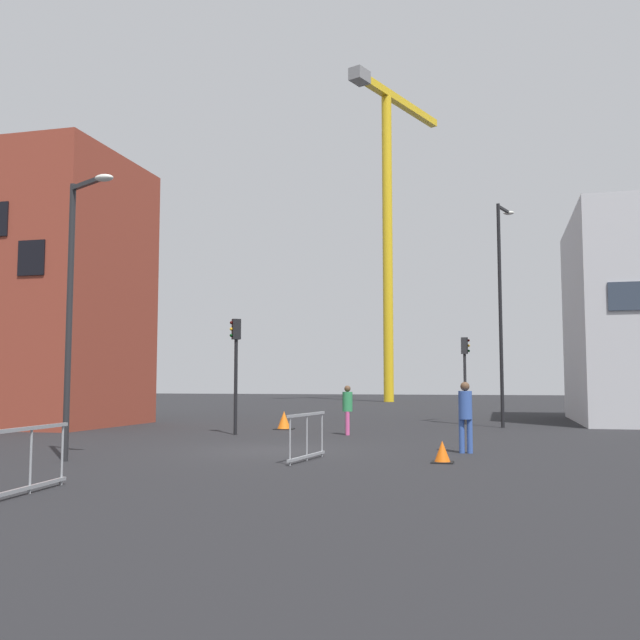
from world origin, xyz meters
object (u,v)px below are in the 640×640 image
(streetlamp_tall, at_px, (501,299))
(streetlamp_short, at_px, (74,294))
(construction_crane, at_px, (388,202))
(pedestrian_walking, at_px, (347,406))
(traffic_cone_on_verge, at_px, (284,421))
(traffic_cone_by_barrier, at_px, (442,453))
(traffic_light_near, at_px, (465,365))
(traffic_light_verge, at_px, (236,357))
(pedestrian_waiting, at_px, (465,411))

(streetlamp_tall, distance_m, streetlamp_short, 17.68)
(streetlamp_short, bearing_deg, construction_crane, 90.04)
(streetlamp_short, relative_size, pedestrian_walking, 3.86)
(streetlamp_tall, xyz_separation_m, streetlamp_short, (-9.57, -14.81, -1.28))
(traffic_cone_on_verge, relative_size, traffic_cone_by_barrier, 1.40)
(traffic_light_near, relative_size, traffic_light_verge, 0.93)
(pedestrian_walking, bearing_deg, streetlamp_short, -115.02)
(construction_crane, bearing_deg, traffic_light_near, -76.02)
(traffic_cone_by_barrier, bearing_deg, traffic_cone_on_verge, 124.41)
(pedestrian_waiting, bearing_deg, traffic_light_verge, 150.70)
(pedestrian_walking, bearing_deg, construction_crane, 96.44)
(streetlamp_short, distance_m, pedestrian_waiting, 9.92)
(traffic_light_near, distance_m, pedestrian_walking, 8.00)
(pedestrian_waiting, height_order, traffic_cone_on_verge, pedestrian_waiting)
(traffic_light_near, bearing_deg, traffic_cone_by_barrier, -89.46)
(pedestrian_walking, bearing_deg, pedestrian_waiting, -51.77)
(streetlamp_tall, bearing_deg, construction_crane, 105.79)
(construction_crane, xyz_separation_m, streetlamp_short, (0.03, -48.78, -14.29))
(pedestrian_walking, relative_size, pedestrian_waiting, 0.93)
(pedestrian_waiting, distance_m, traffic_cone_on_verge, 10.29)
(pedestrian_waiting, bearing_deg, traffic_cone_on_verge, 133.59)
(streetlamp_short, relative_size, traffic_cone_by_barrier, 13.09)
(pedestrian_waiting, xyz_separation_m, traffic_cone_by_barrier, (-0.41, -2.29, -0.83))
(streetlamp_short, bearing_deg, pedestrian_walking, 64.98)
(pedestrian_waiting, distance_m, traffic_cone_by_barrier, 2.47)
(streetlamp_short, xyz_separation_m, pedestrian_walking, (4.41, 9.44, -2.85))
(construction_crane, bearing_deg, pedestrian_walking, -83.56)
(traffic_light_verge, relative_size, traffic_cone_by_barrier, 8.04)
(traffic_cone_on_verge, bearing_deg, traffic_cone_by_barrier, -55.59)
(traffic_light_verge, xyz_separation_m, pedestrian_walking, (3.72, 0.86, -1.69))
(traffic_light_verge, height_order, pedestrian_walking, traffic_light_verge)
(traffic_light_near, xyz_separation_m, pedestrian_walking, (-3.62, -6.97, -1.52))
(traffic_light_near, xyz_separation_m, pedestrian_waiting, (0.55, -12.27, -1.43))
(traffic_light_verge, xyz_separation_m, traffic_cone_by_barrier, (7.48, -6.72, -2.43))
(traffic_light_verge, distance_m, traffic_cone_on_verge, 3.89)
(traffic_light_near, relative_size, traffic_cone_on_verge, 5.33)
(streetlamp_tall, bearing_deg, traffic_cone_on_verge, -158.22)
(traffic_light_verge, bearing_deg, pedestrian_waiting, -29.30)
(streetlamp_short, distance_m, traffic_cone_by_barrier, 9.11)
(construction_crane, bearing_deg, pedestrian_waiting, -79.08)
(construction_crane, relative_size, streetlamp_tall, 3.22)
(traffic_light_verge, bearing_deg, traffic_cone_by_barrier, -41.95)
(traffic_cone_by_barrier, bearing_deg, pedestrian_waiting, 79.74)
(streetlamp_tall, bearing_deg, pedestrian_waiting, -95.34)
(traffic_light_verge, bearing_deg, pedestrian_walking, 13.07)
(construction_crane, height_order, streetlamp_short, construction_crane)
(streetlamp_tall, distance_m, traffic_light_near, 3.44)
(traffic_cone_on_verge, bearing_deg, streetlamp_tall, 21.78)
(traffic_light_near, xyz_separation_m, traffic_cone_by_barrier, (0.14, -14.56, -2.26))
(construction_crane, relative_size, traffic_light_verge, 7.29)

